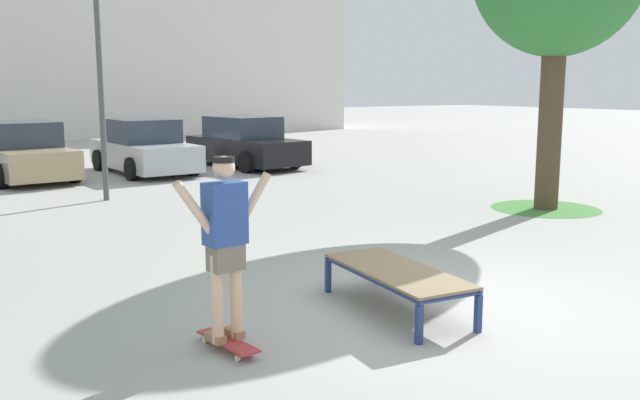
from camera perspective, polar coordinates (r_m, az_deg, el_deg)
The scene contains 9 objects.
ground_plane at distance 7.80m, azimuth 11.38°, elevation -8.55°, with size 120.00×120.00×0.00m, color #A8A8A3.
skate_box at distance 7.39m, azimuth 6.43°, elevation -6.09°, with size 0.97×1.97×0.46m.
skateboard at distance 6.44m, azimuth -7.70°, elevation -11.66°, with size 0.29×0.82×0.09m.
skater at distance 6.16m, azimuth -7.92°, elevation -2.98°, with size 1.00×0.32×1.69m.
grass_patch_near_right at distance 14.21m, azimuth 18.30°, elevation -0.68°, with size 2.11×2.11×0.01m, color #47893D.
car_tan at distance 19.22m, azimuth -23.53°, elevation 3.61°, with size 2.14×4.31×1.50m.
car_silver at distance 19.67m, azimuth -14.52°, elevation 4.21°, with size 2.05×4.27×1.50m.
car_black at distance 20.70m, azimuth -6.30°, elevation 4.70°, with size 2.29×4.37×1.50m.
light_post at distance 15.08m, azimuth -18.12°, elevation 14.48°, with size 0.36×0.36×5.83m.
Camera 1 is at (-5.26, -5.25, 2.39)m, focal length 38.34 mm.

